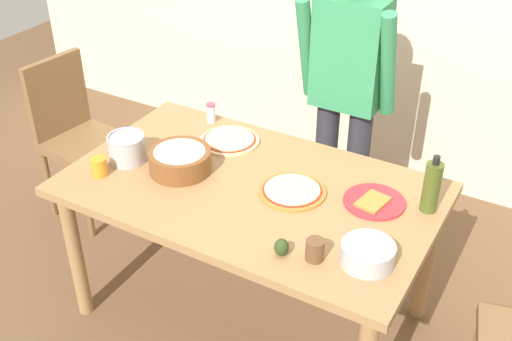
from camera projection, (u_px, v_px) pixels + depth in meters
name	position (u px, v px, depth m)	size (l,w,h in m)	color
ground	(251.00, 311.00, 3.16)	(8.00, 8.00, 0.00)	brown
dining_table	(250.00, 203.00, 2.80)	(1.60, 0.96, 0.76)	#A37A4C
person_cook	(347.00, 89.00, 3.15)	(0.49, 0.25, 1.62)	#2D2D38
chair_wooden_left	(74.00, 130.00, 3.62)	(0.45, 0.45, 0.95)	brown
pizza_raw_on_board	(230.00, 140.00, 3.06)	(0.29, 0.29, 0.02)	beige
pizza_cooked_on_tray	(292.00, 191.00, 2.70)	(0.29, 0.29, 0.02)	#C67A33
plate_with_slice	(374.00, 202.00, 2.64)	(0.26, 0.26, 0.02)	red
popcorn_bowl	(180.00, 159.00, 2.82)	(0.28, 0.28, 0.11)	brown
mixing_bowl_steel	(368.00, 254.00, 2.31)	(0.20, 0.20, 0.08)	#B7B7BC
olive_oil_bottle	(432.00, 187.00, 2.54)	(0.07, 0.07, 0.26)	#47561E
steel_pot	(127.00, 148.00, 2.89)	(0.17, 0.17, 0.13)	#B7B7BC
cup_orange	(99.00, 167.00, 2.80)	(0.07, 0.07, 0.09)	orange
cup_small_brown	(315.00, 250.00, 2.32)	(0.07, 0.07, 0.09)	brown
salt_shaker	(211.00, 113.00, 3.21)	(0.04, 0.04, 0.11)	white
avocado	(282.00, 247.00, 2.35)	(0.06, 0.06, 0.07)	#2D4219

